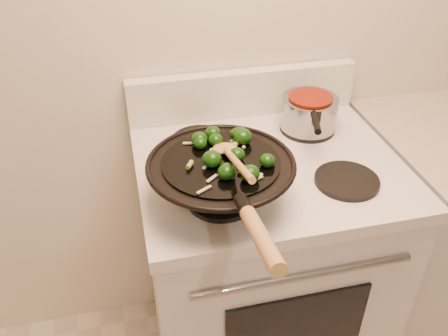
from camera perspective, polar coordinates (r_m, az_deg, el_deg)
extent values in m
cube|color=white|center=(1.73, 4.52, -12.43)|extent=(0.76, 0.64, 0.88)
cube|color=white|center=(1.43, 5.35, 0.13)|extent=(0.78, 0.66, 0.04)
cube|color=white|center=(1.62, 2.31, 8.97)|extent=(0.78, 0.05, 0.16)
cylinder|color=gray|center=(1.28, 9.65, -12.66)|extent=(0.60, 0.02, 0.02)
cube|color=black|center=(1.46, 8.65, -18.63)|extent=(0.42, 0.01, 0.28)
cylinder|color=black|center=(1.26, -0.35, -3.77)|extent=(0.18, 0.18, 0.01)
cylinder|color=black|center=(1.36, 14.56, -1.47)|extent=(0.18, 0.18, 0.01)
cylinder|color=black|center=(1.50, -2.93, 3.29)|extent=(0.18, 0.18, 0.01)
cylinder|color=black|center=(1.59, 9.97, 4.81)|extent=(0.18, 0.18, 0.01)
torus|color=black|center=(1.19, -0.37, 0.56)|extent=(0.38, 0.38, 0.01)
cylinder|color=black|center=(1.18, -0.37, 0.68)|extent=(0.30, 0.30, 0.01)
cylinder|color=black|center=(1.00, 2.35, -4.49)|extent=(0.03, 0.06, 0.04)
cylinder|color=#B28146|center=(0.90, 4.55, -8.50)|extent=(0.03, 0.20, 0.07)
ellipsoid|color=#0D3408|center=(1.16, -1.47, 1.10)|extent=(0.05, 0.05, 0.04)
cylinder|color=#4D7429|center=(1.17, -0.75, 0.64)|extent=(0.02, 0.02, 0.01)
ellipsoid|color=#0D3408|center=(1.23, -2.89, 3.02)|extent=(0.04, 0.04, 0.03)
ellipsoid|color=#0D3408|center=(1.25, 2.27, 3.78)|extent=(0.05, 0.05, 0.04)
ellipsoid|color=#0D3408|center=(1.12, 0.30, -0.49)|extent=(0.04, 0.04, 0.04)
cylinder|color=#4D7429|center=(1.13, 0.95, -0.87)|extent=(0.01, 0.02, 0.01)
ellipsoid|color=#0D3408|center=(1.26, 1.95, 4.06)|extent=(0.05, 0.05, 0.04)
ellipsoid|color=#0D3408|center=(1.11, 3.15, -0.63)|extent=(0.05, 0.05, 0.04)
ellipsoid|color=#0D3408|center=(1.16, 5.24, 0.92)|extent=(0.04, 0.04, 0.03)
cylinder|color=#4D7429|center=(1.17, 5.76, 0.60)|extent=(0.02, 0.02, 0.02)
ellipsoid|color=#0D3408|center=(1.18, 1.57, 1.65)|extent=(0.04, 0.04, 0.03)
ellipsoid|color=#0D3408|center=(1.27, -1.34, 4.23)|extent=(0.04, 0.04, 0.04)
ellipsoid|color=#0D3408|center=(1.12, 0.39, -0.28)|extent=(0.04, 0.04, 0.04)
cylinder|color=#4D7429|center=(1.13, 1.00, -0.63)|extent=(0.02, 0.02, 0.02)
ellipsoid|color=#0D3408|center=(1.24, -1.01, 3.38)|extent=(0.04, 0.04, 0.03)
ellipsoid|color=#0D3408|center=(1.24, -2.96, 3.50)|extent=(0.04, 0.04, 0.04)
ellipsoid|color=#0D3408|center=(1.26, 1.56, 4.09)|extent=(0.04, 0.04, 0.03)
cylinder|color=#4D7429|center=(1.27, 2.07, 3.79)|extent=(0.02, 0.02, 0.02)
cube|color=beige|center=(1.13, 4.02, -1.05)|extent=(0.03, 0.02, 0.00)
cube|color=beige|center=(1.17, -2.02, 0.40)|extent=(0.03, 0.03, 0.00)
cube|color=beige|center=(1.24, 0.05, 2.69)|extent=(0.03, 0.05, 0.00)
cube|color=beige|center=(1.22, 1.18, 2.04)|extent=(0.05, 0.01, 0.00)
cube|color=beige|center=(1.26, 1.57, 3.35)|extent=(0.04, 0.01, 0.00)
cube|color=beige|center=(1.25, -0.64, 2.93)|extent=(0.03, 0.05, 0.00)
cube|color=beige|center=(1.12, -1.45, -1.25)|extent=(0.03, 0.03, 0.00)
cube|color=beige|center=(1.09, -2.42, -2.62)|extent=(0.04, 0.03, 0.00)
cube|color=beige|center=(1.25, -3.97, 3.00)|extent=(0.04, 0.02, 0.00)
cube|color=beige|center=(1.12, 3.85, -1.35)|extent=(0.04, 0.02, 0.00)
cylinder|color=#75AA37|center=(1.23, 1.12, 2.82)|extent=(0.02, 0.02, 0.01)
cylinder|color=#75AA37|center=(1.21, -0.43, 2.10)|extent=(0.02, 0.02, 0.01)
cylinder|color=#75AA37|center=(1.14, 2.34, -0.33)|extent=(0.02, 0.03, 0.01)
cylinder|color=#75AA37|center=(1.21, 0.68, 2.07)|extent=(0.01, 0.03, 0.02)
cylinder|color=#75AA37|center=(1.16, -4.15, 0.39)|extent=(0.03, 0.02, 0.01)
cylinder|color=#75AA37|center=(1.26, -2.49, 3.59)|extent=(0.02, 0.03, 0.01)
sphere|color=#CBBD8F|center=(1.22, -1.60, 2.05)|extent=(0.01, 0.01, 0.01)
sphere|color=#CBBD8F|center=(1.21, 2.30, 1.72)|extent=(0.01, 0.01, 0.01)
sphere|color=#CBBD8F|center=(1.23, 2.39, 2.51)|extent=(0.01, 0.01, 0.01)
sphere|color=#CBBD8F|center=(1.22, -1.51, 2.17)|extent=(0.01, 0.01, 0.01)
ellipsoid|color=#B28146|center=(1.21, 0.11, 2.38)|extent=(0.07, 0.05, 0.02)
cylinder|color=#B28146|center=(1.08, 1.61, 0.56)|extent=(0.02, 0.26, 0.11)
cylinder|color=gray|center=(1.56, 10.19, 6.62)|extent=(0.18, 0.18, 0.10)
cylinder|color=#6D1405|center=(1.54, 10.39, 8.36)|extent=(0.14, 0.14, 0.01)
cylinder|color=black|center=(1.41, 10.99, 5.40)|extent=(0.05, 0.11, 0.02)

